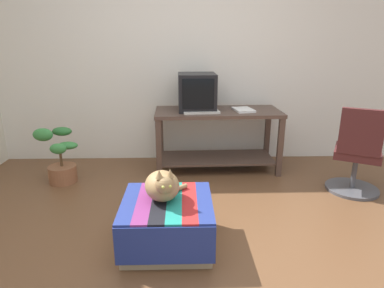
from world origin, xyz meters
name	(u,v)px	position (x,y,z in m)	size (l,w,h in m)	color
ground_plane	(191,248)	(0.00, 0.00, 0.00)	(14.00, 14.00, 0.00)	brown
back_wall	(187,56)	(0.00, 2.05, 1.30)	(8.00, 0.10, 2.60)	silver
desk	(217,129)	(0.35, 1.60, 0.49)	(1.45, 0.65, 0.72)	#4C382D
tv_monitor	(197,92)	(0.11, 1.63, 0.92)	(0.43, 0.46, 0.42)	black
keyboard	(201,112)	(0.15, 1.46, 0.73)	(0.40, 0.15, 0.02)	beige
book	(243,110)	(0.64, 1.56, 0.73)	(0.20, 0.27, 0.02)	white
ottoman_with_blanket	(167,223)	(-0.18, 0.06, 0.18)	(0.66, 0.67, 0.36)	tan
cat	(163,185)	(-0.20, 0.08, 0.48)	(0.35, 0.38, 0.28)	#9E7A4C
potted_plant	(61,161)	(-1.38, 1.26, 0.24)	(0.45, 0.36, 0.61)	brown
office_chair	(357,157)	(1.67, 0.91, 0.39)	(0.57, 0.57, 0.89)	#4C4C51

